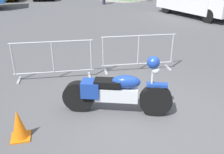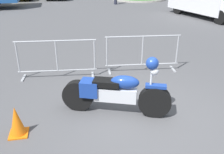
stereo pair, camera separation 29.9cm
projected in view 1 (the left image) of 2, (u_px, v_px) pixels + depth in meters
The scene contains 5 objects.
ground_plane at pixel (143, 117), 5.20m from camera, with size 120.00×120.00×0.00m, color #4C4C4F.
motorcycle at pixel (117, 92), 5.16m from camera, with size 2.22×0.97×1.30m.
crowd_barrier_near at pixel (53, 60), 6.69m from camera, with size 2.15×0.62×1.07m.
crowd_barrier_far at pixel (138, 53), 7.23m from camera, with size 2.15×0.62×1.07m.
traffic_cone at pixel (19, 125), 4.46m from camera, with size 0.34×0.34×0.59m.
Camera 1 is at (-1.71, -4.08, 2.92)m, focal length 40.00 mm.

